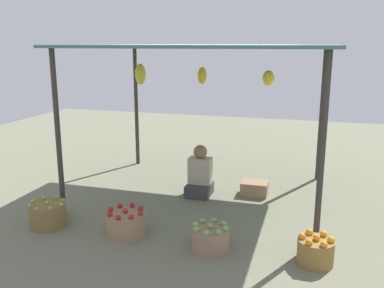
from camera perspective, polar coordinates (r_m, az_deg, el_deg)
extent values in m
plane|color=#73745C|center=(6.59, 1.68, -6.73)|extent=(14.00, 14.00, 0.00)
cylinder|color=#38332D|center=(5.83, -17.66, 1.28)|extent=(0.07, 0.07, 2.21)
cylinder|color=#38332D|center=(4.85, 17.17, -1.08)|extent=(0.07, 0.07, 2.21)
cylinder|color=#38332D|center=(8.02, -7.53, 5.00)|extent=(0.07, 0.07, 2.21)
cylinder|color=#38332D|center=(7.34, 17.08, 3.74)|extent=(0.07, 0.07, 2.21)
cube|color=#436F5F|center=(6.18, 1.83, 13.09)|extent=(3.64, 2.84, 0.04)
ellipsoid|color=yellow|center=(6.46, -6.98, 9.34)|extent=(0.16, 0.16, 0.31)
ellipsoid|color=yellow|center=(6.13, 1.38, 9.21)|extent=(0.13, 0.13, 0.24)
ellipsoid|color=yellow|center=(5.81, 10.28, 8.77)|extent=(0.16, 0.16, 0.20)
cube|color=#3D3B3C|center=(6.50, 0.99, -6.17)|extent=(0.36, 0.44, 0.18)
cube|color=#BEB193|center=(6.45, 1.12, -3.60)|extent=(0.34, 0.22, 0.40)
sphere|color=olive|center=(6.37, 1.13, -1.07)|extent=(0.21, 0.21, 0.21)
cylinder|color=olive|center=(5.75, -18.89, -9.01)|extent=(0.47, 0.47, 0.29)
sphere|color=#88CA37|center=(5.69, -19.01, -7.48)|extent=(0.04, 0.04, 0.04)
sphere|color=#93C73A|center=(5.58, -17.26, -7.81)|extent=(0.04, 0.04, 0.04)
sphere|color=#84C133|center=(5.72, -16.96, -7.24)|extent=(0.04, 0.04, 0.04)
sphere|color=#8BC539|center=(5.85, -17.84, -6.86)|extent=(0.04, 0.04, 0.04)
sphere|color=#83C32E|center=(5.88, -19.36, -6.85)|extent=(0.04, 0.04, 0.04)
sphere|color=#83BF33|center=(5.81, -20.69, -7.23)|extent=(0.04, 0.04, 0.04)
sphere|color=#8CBF3C|center=(5.67, -21.08, -7.79)|extent=(0.04, 0.04, 0.04)
sphere|color=#94C12E|center=(5.54, -20.24, -8.21)|extent=(0.04, 0.04, 0.04)
sphere|color=#84C137|center=(5.50, -18.63, -8.23)|extent=(0.04, 0.04, 0.04)
cylinder|color=#977A59|center=(5.27, -8.93, -10.60)|extent=(0.48, 0.48, 0.28)
sphere|color=#B1271C|center=(5.20, -9.00, -8.91)|extent=(0.07, 0.07, 0.07)
sphere|color=#B0241E|center=(5.13, -6.98, -9.26)|extent=(0.07, 0.07, 0.07)
sphere|color=#B21B21|center=(5.27, -6.96, -8.63)|extent=(0.07, 0.07, 0.07)
sphere|color=#B3152C|center=(5.37, -8.09, -8.22)|extent=(0.07, 0.07, 0.07)
sphere|color=#B31D1B|center=(5.38, -9.72, -8.25)|extent=(0.07, 0.07, 0.07)
sphere|color=#AC2119|center=(5.29, -10.95, -8.69)|extent=(0.07, 0.07, 0.07)
sphere|color=red|center=(5.15, -11.09, -9.32)|extent=(0.07, 0.07, 0.07)
sphere|color=red|center=(5.04, -9.97, -9.78)|extent=(0.07, 0.07, 0.07)
sphere|color=red|center=(5.03, -8.23, -9.75)|extent=(0.07, 0.07, 0.07)
cylinder|color=#97755F|center=(4.87, 2.48, -12.68)|extent=(0.43, 0.43, 0.26)
sphere|color=#74A943|center=(4.80, 2.50, -10.99)|extent=(0.07, 0.07, 0.07)
sphere|color=#69BB4F|center=(4.77, 4.55, -11.29)|extent=(0.07, 0.07, 0.07)
sphere|color=#6FAD4D|center=(4.89, 4.27, -10.64)|extent=(0.07, 0.07, 0.07)
sphere|color=#65AB4F|center=(4.96, 2.99, -10.26)|extent=(0.07, 0.07, 0.07)
sphere|color=#6AA946|center=(4.94, 1.45, -10.34)|extent=(0.07, 0.07, 0.07)
sphere|color=#71B850|center=(4.84, 0.48, -10.83)|extent=(0.07, 0.07, 0.07)
sphere|color=#64AD4A|center=(4.72, 0.66, -11.49)|extent=(0.07, 0.07, 0.07)
sphere|color=#71AD4E|center=(4.65, 1.97, -11.92)|extent=(0.07, 0.07, 0.07)
sphere|color=#62B241|center=(4.67, 3.61, -11.83)|extent=(0.07, 0.07, 0.07)
cylinder|color=olive|center=(4.77, 16.34, -13.81)|extent=(0.38, 0.38, 0.27)
sphere|color=orange|center=(4.69, 16.47, -12.02)|extent=(0.08, 0.08, 0.08)
sphere|color=orange|center=(4.70, 18.28, -12.21)|extent=(0.08, 0.08, 0.08)
sphere|color=orange|center=(4.81, 17.36, -11.52)|extent=(0.08, 0.08, 0.08)
sphere|color=orange|center=(4.81, 15.59, -11.41)|extent=(0.08, 0.08, 0.08)
sphere|color=orange|center=(4.70, 14.65, -11.98)|extent=(0.08, 0.08, 0.08)
sphere|color=orange|center=(4.58, 15.52, -12.71)|extent=(0.08, 0.08, 0.08)
sphere|color=orange|center=(4.59, 17.38, -12.83)|extent=(0.08, 0.08, 0.08)
cube|color=#A07955|center=(6.59, 8.46, -5.92)|extent=(0.40, 0.31, 0.21)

